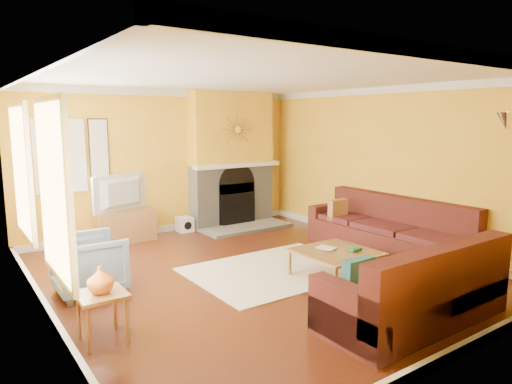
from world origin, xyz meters
TOP-DOWN VIEW (x-y plane):
  - floor at (0.00, 0.00)m, footprint 5.50×6.00m
  - ceiling at (0.00, 0.00)m, footprint 5.50×6.00m
  - wall_back at (0.00, 3.01)m, footprint 5.50×0.02m
  - wall_front at (0.00, -3.01)m, footprint 5.50×0.02m
  - wall_left at (-2.76, 0.00)m, footprint 0.02×6.00m
  - wall_right at (2.76, 0.00)m, footprint 0.02×6.00m
  - baseboard at (0.00, 0.00)m, footprint 5.50×6.00m
  - crown_molding at (0.00, 0.00)m, footprint 5.50×6.00m
  - window_left_near at (-2.72, 1.30)m, footprint 0.06×1.22m
  - window_left_far at (-2.72, -0.60)m, footprint 0.06×1.22m
  - window_back at (-1.90, 2.96)m, footprint 0.82×0.06m
  - wall_art at (-1.25, 2.97)m, footprint 0.34×0.04m
  - fireplace at (1.35, 2.80)m, footprint 1.80×0.40m
  - mantel at (1.35, 2.56)m, footprint 1.92×0.22m
  - hearth at (1.35, 2.25)m, footprint 1.80×0.70m
  - sunburst at (1.35, 2.57)m, footprint 0.70×0.04m
  - rug at (0.29, -0.09)m, footprint 2.40×1.80m
  - sectional_sofa at (1.07, -0.85)m, footprint 3.37×3.70m
  - coffee_table at (0.77, -0.80)m, footprint 0.99×0.99m
  - media_console at (-0.93, 2.73)m, footprint 1.00×0.45m
  - tv at (-0.93, 2.73)m, footprint 1.10×0.52m
  - subwoofer at (0.25, 2.78)m, footprint 0.28×0.28m
  - armchair at (-2.13, 0.60)m, footprint 0.81×0.79m
  - side_table at (-2.38, -0.80)m, footprint 0.45×0.45m
  - vase at (-2.38, -0.80)m, footprint 0.26×0.26m
  - book at (0.62, -0.70)m, footprint 0.25×0.29m

SIDE VIEW (x-z plane):
  - floor at x=0.00m, z-range -0.02..0.00m
  - rug at x=0.29m, z-range 0.00..0.02m
  - hearth at x=1.35m, z-range 0.00..0.06m
  - baseboard at x=0.00m, z-range 0.00..0.12m
  - subwoofer at x=0.25m, z-range 0.00..0.28m
  - coffee_table at x=0.77m, z-range 0.00..0.39m
  - side_table at x=-2.38m, z-range 0.00..0.49m
  - media_console at x=-0.93m, z-range 0.00..0.55m
  - armchair at x=-2.13m, z-range 0.00..0.74m
  - book at x=0.62m, z-range 0.39..0.42m
  - sectional_sofa at x=1.07m, z-range 0.00..0.90m
  - vase at x=-2.38m, z-range 0.49..0.76m
  - tv at x=-0.93m, z-range 0.55..1.20m
  - mantel at x=1.35m, z-range 1.21..1.29m
  - wall_back at x=0.00m, z-range 0.00..2.70m
  - wall_front at x=0.00m, z-range 0.00..2.70m
  - wall_left at x=-2.76m, z-range 0.00..2.70m
  - wall_right at x=2.76m, z-range 0.00..2.70m
  - fireplace at x=1.35m, z-range 0.00..2.70m
  - window_left_near at x=-2.72m, z-range 0.64..2.36m
  - window_left_far at x=-2.72m, z-range 0.64..2.36m
  - window_back at x=-1.90m, z-range 0.94..2.16m
  - wall_art at x=-1.25m, z-range 1.03..2.17m
  - sunburst at x=1.35m, z-range 1.60..2.30m
  - crown_molding at x=0.00m, z-range 2.58..2.70m
  - ceiling at x=0.00m, z-range 2.70..2.72m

